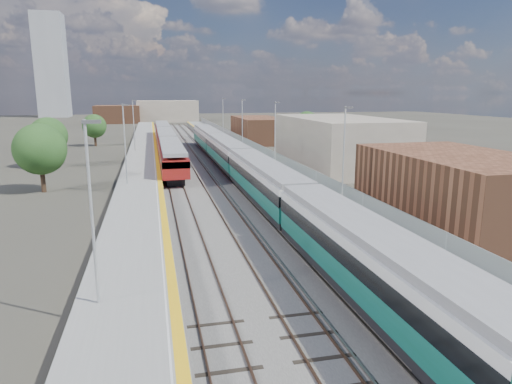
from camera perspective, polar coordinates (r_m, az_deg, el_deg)
name	(u,v)px	position (r m, az deg, el deg)	size (l,w,h in m)	color
ground	(212,165)	(61.66, -5.55, 3.36)	(320.00, 320.00, 0.00)	#47443A
ballast_bed	(193,163)	(63.88, -7.85, 3.64)	(10.50, 155.00, 0.06)	#565451
tracks	(196,160)	(65.57, -7.46, 3.94)	(8.96, 160.00, 0.17)	#4C3323
platform_right	(246,158)	(64.88, -1.21, 4.33)	(4.70, 155.00, 8.52)	slate
platform_left	(143,161)	(63.57, -13.98, 3.79)	(4.30, 155.00, 8.52)	slate
buildings	(114,89)	(149.40, -17.30, 12.19)	(72.00, 185.50, 40.00)	brown
green_train	(242,163)	(48.31, -1.73, 3.59)	(2.84, 79.12, 3.13)	black
red_train	(166,141)	(73.91, -11.17, 6.29)	(2.80, 56.81, 3.53)	black
tree_a	(40,149)	(48.61, -25.39, 4.85)	(4.93, 4.93, 6.68)	#382619
tree_b	(48,136)	(64.69, -24.53, 6.38)	(4.79, 4.79, 6.50)	#382619
tree_c	(94,126)	(88.37, -19.56, 7.76)	(4.26, 4.26, 5.77)	#382619
tree_d	(307,123)	(87.88, 6.36, 8.52)	(4.52, 4.52, 6.13)	#382619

